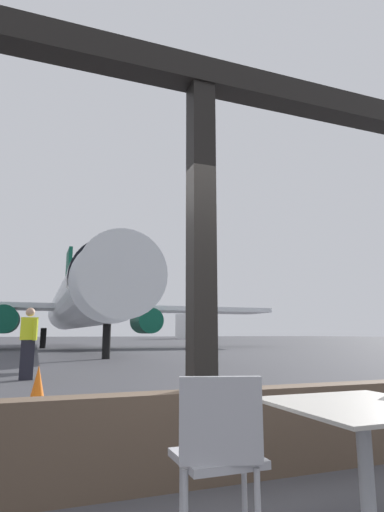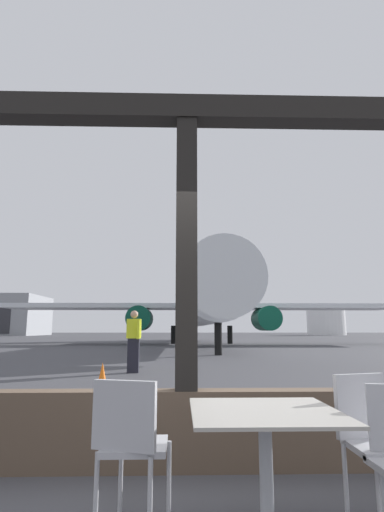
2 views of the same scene
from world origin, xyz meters
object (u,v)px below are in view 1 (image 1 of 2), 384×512
Objects in this scene: cafe_chair_window_left at (219,448)px; ground_crew_worker at (28,342)px; fuel_storage_tank at (193,326)px; dining_table at (365,457)px; traffic_cone at (37,399)px; airplane at (80,303)px.

ground_crew_worker is (-1.04, 9.15, 0.35)m from cafe_chair_window_left.
dining_table is at bearing -110.00° from fuel_storage_tank.
airplane is at bearing 83.75° from traffic_cone.
cafe_chair_window_left is 89.17m from fuel_storage_tank.
cafe_chair_window_left is 30.24m from airplane.
dining_table is at bearing -65.02° from traffic_cone.
fuel_storage_tank reaches higher than dining_table.
ground_crew_worker is 2.37× the size of traffic_cone.
ground_crew_worker is 5.77m from traffic_cone.
dining_table is 3.88m from traffic_cone.
dining_table is at bearing -78.68° from ground_crew_worker.
traffic_cone is 86.29m from fuel_storage_tank.
fuel_storage_tank is (30.43, 83.59, 2.14)m from dining_table.
dining_table is 0.03× the size of airplane.
traffic_cone is (0.22, -5.74, -0.55)m from ground_crew_worker.
fuel_storage_tank is at bearing 61.39° from airplane.
ground_crew_worker is at bearing -113.47° from fuel_storage_tank.
ground_crew_worker is (-1.85, 9.25, 0.45)m from dining_table.
traffic_cone is (-1.64, 3.51, -0.11)m from dining_table.
airplane is 46.01× the size of traffic_cone.
fuel_storage_tank is at bearing 68.18° from traffic_cone.
airplane is 21.26m from ground_crew_worker.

